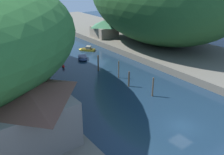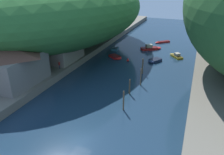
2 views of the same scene
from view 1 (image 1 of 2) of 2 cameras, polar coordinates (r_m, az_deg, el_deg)
The scene contains 18 objects.
water_surface at distance 56.64m, azimuth -8.46°, elevation 2.93°, with size 130.00×130.00×0.00m, color #192D42.
right_bank at distance 70.02m, azimuth 8.84°, elevation 7.49°, with size 22.00×120.00×1.44m.
waterfront_building at distance 29.79m, azimuth -19.11°, elevation -7.17°, with size 9.47×10.80×6.95m.
boathouse_shed at distance 42.80m, azimuth -22.15°, elevation -0.12°, with size 5.79×9.76×4.42m.
right_bank_cottage at distance 74.28m, azimuth -1.79°, elevation 11.20°, with size 6.74×6.76×4.79m.
boat_navy_launch at distance 60.08m, azimuth -19.98°, elevation 3.27°, with size 2.04×3.25×0.66m.
boat_small_dinghy at distance 66.67m, azimuth -13.19°, elevation 6.12°, with size 6.01×4.90×1.57m.
boat_yellow_tender at distance 59.59m, azimuth -6.76°, elevation 4.39°, with size 3.42×4.08×0.67m.
boat_open_rowboat at distance 74.69m, azimuth -14.65°, elevation 7.62°, with size 4.53×4.27×0.49m.
boat_mid_channel at distance 66.40m, azimuth -5.80°, elevation 6.46°, with size 4.04×4.41×1.24m.
boat_white_cruiser at distance 54.88m, azimuth -15.15°, elevation 1.96°, with size 4.36×3.88×0.53m.
mooring_post_nearest at distance 41.86m, azimuth 9.33°, elevation -2.12°, with size 0.25×0.25×3.43m.
mooring_post_second at distance 45.04m, azimuth 3.89°, elevation -0.30°, with size 0.28×0.28×2.96m.
mooring_post_middle at distance 48.47m, azimuth 1.54°, elevation 1.87°, with size 0.23×0.23×3.54m.
mooring_post_fourth at distance 52.09m, azimuth -3.17°, elevation 3.37°, with size 0.30×0.30×3.49m.
channel_buoy_near at distance 55.07m, azimuth -11.08°, elevation 2.54°, with size 0.62×0.62×0.93m.
person_on_quay at distance 41.29m, azimuth -18.52°, elevation -2.39°, with size 0.28×0.41×1.69m.
person_by_boathouse at distance 39.29m, azimuth -17.22°, elevation -3.56°, with size 0.31×0.42×1.69m.
Camera 1 is at (-24.62, -17.15, 19.47)m, focal length 40.00 mm.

